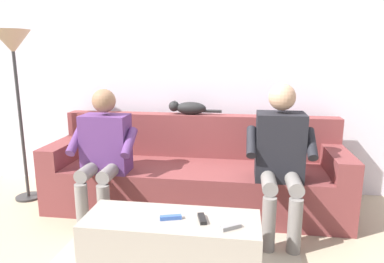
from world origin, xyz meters
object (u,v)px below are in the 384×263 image
person_right_seated (104,149)px  remote_gray (231,227)px  coffee_table (172,246)px  couch (195,176)px  remote_blue (170,217)px  floor_lamp (13,54)px  person_left_seated (280,152)px  cat_on_backrest (188,108)px  remote_black (202,219)px

person_right_seated → remote_gray: bearing=144.1°
coffee_table → person_right_seated: 1.08m
remote_gray → couch: bearing=-106.8°
remote_blue → floor_lamp: bearing=-49.3°
coffee_table → remote_gray: remote_gray is taller
person_left_seated → remote_blue: (0.72, 0.74, -0.24)m
couch → remote_gray: size_ratio=21.42×
cat_on_backrest → remote_blue: (-0.10, 1.36, -0.48)m
remote_blue → floor_lamp: size_ratio=0.08×
cat_on_backrest → floor_lamp: (1.55, 0.34, 0.51)m
cat_on_backrest → remote_gray: 1.58m
coffee_table → remote_gray: (-0.37, 0.09, 0.21)m
cat_on_backrest → remote_blue: size_ratio=3.86×
remote_black → remote_blue: bearing=78.6°
coffee_table → person_right_seated: person_right_seated is taller
remote_black → cat_on_backrest: bearing=-2.9°
remote_blue → cat_on_backrest: bearing=-103.3°
cat_on_backrest → floor_lamp: size_ratio=0.32×
couch → remote_black: bearing=100.0°
couch → person_right_seated: 0.88m
person_right_seated → floor_lamp: floor_lamp is taller
couch → remote_blue: 1.11m
remote_gray → remote_black: 0.20m
remote_gray → floor_lamp: size_ratio=0.08×
floor_lamp → cat_on_backrest: bearing=-167.6°
person_left_seated → coffee_table: bearing=45.1°
couch → coffee_table: couch is taller
person_right_seated → person_left_seated: bearing=-179.1°
cat_on_backrest → remote_blue: 1.45m
remote_blue → remote_gray: size_ratio=1.09×
couch → cat_on_backrest: bearing=-67.9°
couch → remote_gray: 1.23m
person_left_seated → remote_blue: bearing=45.8°
remote_black → couch: bearing=-5.4°
coffee_table → couch: bearing=-90.0°
person_left_seated → floor_lamp: floor_lamp is taller
coffee_table → remote_blue: 0.21m
person_right_seated → couch: bearing=-151.6°
couch → person_left_seated: size_ratio=2.25×
cat_on_backrest → remote_blue: cat_on_backrest is taller
remote_blue → remote_gray: bearing=152.1°
couch → remote_black: size_ratio=20.93×
coffee_table → remote_black: (-0.19, 0.01, 0.21)m
remote_blue → floor_lamp: (1.65, -1.02, 0.99)m
couch → floor_lamp: (1.66, 0.08, 1.11)m
remote_gray → remote_blue: bearing=-44.7°
coffee_table → remote_blue: size_ratio=8.20×
couch → floor_lamp: floor_lamp is taller
coffee_table → remote_gray: bearing=166.5°
person_left_seated → remote_black: person_left_seated is taller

